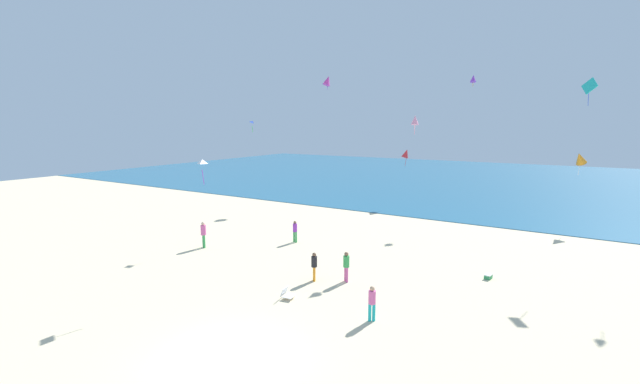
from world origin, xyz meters
The scene contains 17 objects.
ground_plane centered at (0.00, 10.00, 0.00)m, with size 120.00×120.00×0.00m, color beige.
ocean_water centered at (0.00, 54.64, 0.03)m, with size 120.00×60.00×0.05m, color #236084.
beach_chair_far_right centered at (-1.26, 5.19, 0.23)m, with size 0.64×0.63×0.52m.
cooler_box centered at (6.28, 12.70, 0.12)m, with size 0.39×0.49×0.24m.
person_0 centered at (0.11, 8.47, 0.92)m, with size 0.44×0.44×1.59m.
person_1 centered at (-1.36, 7.73, 0.87)m, with size 0.41×0.41×1.51m.
person_2 centered at (-10.66, 8.94, 1.00)m, with size 0.48×0.48×1.73m.
person_3 centered at (-6.27, 13.08, 0.87)m, with size 0.31×0.31×1.50m.
person_4 centered at (3.02, 5.18, 0.87)m, with size 0.41×0.41×1.50m.
kite_red centered at (-4.60, 30.01, 5.16)m, with size 1.09×0.98×1.72m.
kite_pink centered at (1.12, 15.38, 8.25)m, with size 0.54×0.58×1.17m.
kite_teal centered at (10.04, 19.74, 10.18)m, with size 0.84×0.68×1.64m.
kite_blue centered at (-10.01, 13.34, 8.15)m, with size 0.52×0.48×0.85m.
kite_white centered at (-5.57, 4.41, 6.22)m, with size 0.64×0.70×1.22m.
kite_purple centered at (1.58, 29.17, 11.95)m, with size 0.59×0.72×1.05m.
kite_orange centered at (10.04, 28.45, 5.41)m, with size 1.24×1.35×1.94m.
kite_magenta centered at (-13.11, 29.14, 12.55)m, with size 1.28×1.35×1.50m.
Camera 1 is at (9.53, -9.60, 7.96)m, focal length 23.33 mm.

